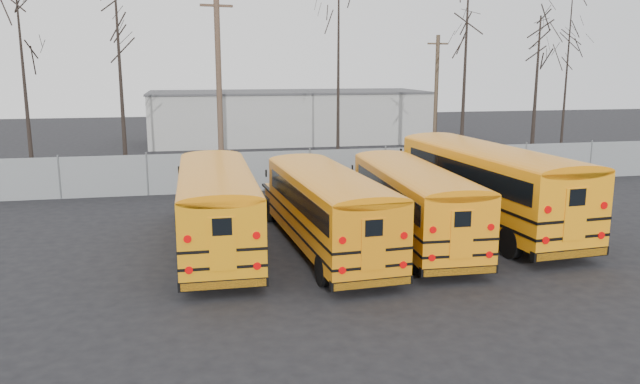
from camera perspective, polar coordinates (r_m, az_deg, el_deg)
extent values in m
plane|color=black|center=(20.58, 5.35, -6.14)|extent=(120.00, 120.00, 0.00)
cube|color=gray|center=(31.70, -0.93, 2.06)|extent=(40.00, 0.04, 2.00)
cube|color=#9F9E9A|center=(51.50, -2.91, 6.85)|extent=(22.00, 8.00, 4.00)
cylinder|color=black|center=(18.40, -12.36, -6.98)|extent=(0.27, 0.95, 0.95)
cylinder|color=black|center=(18.47, -5.62, -6.68)|extent=(0.27, 0.95, 0.95)
cylinder|color=black|center=(26.12, -12.11, -1.44)|extent=(0.27, 0.95, 0.95)
cylinder|color=black|center=(26.16, -7.40, -1.25)|extent=(0.27, 0.95, 0.95)
cube|color=orange|center=(21.09, -9.45, -1.32)|extent=(2.43, 8.87, 2.24)
cube|color=orange|center=(26.34, -9.81, -0.18)|extent=(2.15, 1.63, 0.95)
cube|color=black|center=(20.80, -9.47, -0.09)|extent=(2.47, 7.92, 0.67)
cube|color=black|center=(22.03, -9.46, -2.61)|extent=(2.47, 10.51, 0.09)
cube|color=black|center=(21.92, -9.50, -1.40)|extent=(2.47, 10.51, 0.09)
cube|color=black|center=(17.25, -8.79, -8.28)|extent=(2.44, 0.22, 0.27)
cube|color=black|center=(27.20, -9.82, -0.94)|extent=(2.29, 0.20, 0.25)
cube|color=orange|center=(16.80, -8.90, -4.73)|extent=(0.71, 0.04, 1.48)
cylinder|color=#B20505|center=(16.98, -11.90, -7.02)|extent=(0.21, 0.04, 0.21)
cylinder|color=#B20505|center=(17.04, -5.77, -6.75)|extent=(0.21, 0.04, 0.21)
cylinder|color=#B20505|center=(16.73, -12.02, -4.23)|extent=(0.21, 0.04, 0.21)
cylinder|color=#B20505|center=(16.79, -5.83, -3.97)|extent=(0.21, 0.04, 0.21)
cylinder|color=black|center=(17.98, 0.26, -7.19)|extent=(0.32, 0.94, 0.92)
cylinder|color=black|center=(18.63, 6.47, -6.59)|extent=(0.32, 0.94, 0.92)
cylinder|color=black|center=(25.23, -4.57, -1.71)|extent=(0.32, 0.94, 0.92)
cylinder|color=black|center=(25.70, -0.01, -1.43)|extent=(0.32, 0.94, 0.92)
cube|color=orange|center=(20.73, 0.76, -1.53)|extent=(2.90, 8.71, 2.16)
cube|color=orange|center=(25.65, -2.45, -0.41)|extent=(2.18, 1.71, 0.92)
cube|color=black|center=(20.45, 0.91, -0.33)|extent=(2.87, 7.79, 0.64)
cube|color=black|center=(21.62, 0.17, -2.80)|extent=(3.04, 10.29, 0.08)
cube|color=black|center=(21.51, 0.17, -1.61)|extent=(3.04, 10.29, 0.08)
cube|color=black|center=(17.23, 4.73, -8.24)|extent=(2.37, 0.37, 0.26)
cube|color=black|center=(26.46, -2.80, -1.16)|extent=(2.22, 0.34, 0.24)
cube|color=orange|center=(16.80, 4.91, -4.81)|extent=(0.69, 0.09, 1.43)
cylinder|color=#B20505|center=(16.71, 2.05, -7.18)|extent=(0.20, 0.05, 0.20)
cylinder|color=#B20505|center=(17.30, 7.62, -6.62)|extent=(0.20, 0.05, 0.20)
cylinder|color=#B20505|center=(16.46, 2.07, -4.45)|extent=(0.20, 0.05, 0.20)
cylinder|color=#B20505|center=(17.06, 7.69, -3.97)|extent=(0.20, 0.05, 0.20)
cylinder|color=black|center=(19.29, 8.38, -6.02)|extent=(0.28, 0.92, 0.91)
cylinder|color=black|center=(20.01, 14.03, -5.59)|extent=(0.28, 0.92, 0.91)
cylinder|color=black|center=(26.43, 3.20, -1.09)|extent=(0.28, 0.92, 0.91)
cylinder|color=black|center=(26.96, 7.48, -0.91)|extent=(0.28, 0.92, 0.91)
cube|color=orange|center=(22.05, 8.61, -0.90)|extent=(2.54, 8.56, 2.15)
cube|color=orange|center=(26.88, 5.20, 0.10)|extent=(2.10, 1.62, 0.91)
cube|color=black|center=(21.78, 8.80, 0.23)|extent=(2.55, 7.65, 0.64)
cube|color=black|center=(22.92, 7.95, -2.10)|extent=(2.62, 10.13, 0.08)
cube|color=black|center=(22.81, 7.98, -0.99)|extent=(2.62, 10.13, 0.08)
cube|color=black|center=(18.59, 12.57, -7.00)|extent=(2.34, 0.27, 0.26)
cube|color=black|center=(27.68, 4.79, -0.62)|extent=(2.20, 0.25, 0.24)
cube|color=orange|center=(18.19, 12.84, -3.82)|extent=(0.69, 0.06, 1.42)
cylinder|color=#B20505|center=(18.05, 10.20, -5.95)|extent=(0.20, 0.04, 0.20)
cylinder|color=#B20505|center=(18.70, 15.23, -5.55)|extent=(0.20, 0.04, 0.20)
cylinder|color=#B20505|center=(17.82, 10.30, -3.43)|extent=(0.20, 0.04, 0.20)
cylinder|color=#B20505|center=(18.48, 15.37, -3.12)|extent=(0.20, 0.04, 0.20)
cylinder|color=black|center=(21.36, 17.05, -4.45)|extent=(0.38, 1.09, 1.06)
cylinder|color=black|center=(22.75, 22.15, -3.84)|extent=(0.38, 1.09, 1.06)
cylinder|color=black|center=(29.02, 7.40, 0.13)|extent=(0.38, 1.09, 1.06)
cylinder|color=black|center=(30.05, 11.61, 0.39)|extent=(0.38, 1.09, 1.06)
cube|color=orange|center=(24.56, 15.18, 0.71)|extent=(3.46, 10.09, 2.50)
cube|color=orange|center=(29.74, 9.26, 1.40)|extent=(2.54, 2.00, 1.06)
cube|color=black|center=(24.28, 15.51, 1.91)|extent=(3.41, 9.03, 0.75)
cube|color=black|center=(25.46, 14.04, -0.63)|extent=(3.64, 11.92, 0.10)
cube|color=black|center=(25.36, 14.10, 0.55)|extent=(3.64, 11.92, 0.10)
cube|color=black|center=(21.00, 21.88, -5.22)|extent=(2.74, 0.45, 0.30)
cube|color=black|center=(30.61, 8.54, 0.60)|extent=(2.56, 0.42, 0.28)
cube|color=orange|center=(20.59, 22.34, -1.90)|extent=(0.80, 0.11, 1.65)
cylinder|color=#B20505|center=(20.16, 19.94, -4.18)|extent=(0.24, 0.06, 0.23)
cylinder|color=#B20505|center=(21.39, 24.33, -3.64)|extent=(0.24, 0.06, 0.23)
cylinder|color=#B20505|center=(19.93, 20.13, -1.53)|extent=(0.24, 0.06, 0.23)
cylinder|color=#B20505|center=(21.18, 24.55, -1.13)|extent=(0.24, 0.06, 0.23)
cylinder|color=brown|center=(34.87, -9.21, 9.38)|extent=(0.31, 0.31, 9.97)
cube|color=brown|center=(34.98, -9.45, 16.47)|extent=(1.76, 0.51, 0.13)
cylinder|color=#4C3B2B|center=(41.07, 10.55, 8.31)|extent=(0.25, 0.25, 8.06)
cube|color=#4C3B2B|center=(41.03, 10.73, 13.18)|extent=(1.44, 0.27, 0.11)
cone|color=black|center=(33.17, -25.31, 7.84)|extent=(0.26, 0.26, 9.42)
cone|color=black|center=(35.37, -17.79, 10.15)|extent=(0.26, 0.26, 11.38)
cone|color=black|center=(35.87, 1.69, 11.95)|extent=(0.26, 0.26, 12.94)
cone|color=black|center=(36.68, 13.09, 10.50)|extent=(0.26, 0.26, 11.47)
cone|color=black|center=(41.24, 19.12, 8.64)|extent=(0.26, 0.26, 9.14)
cone|color=black|center=(43.70, 21.56, 9.36)|extent=(0.26, 0.26, 10.29)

